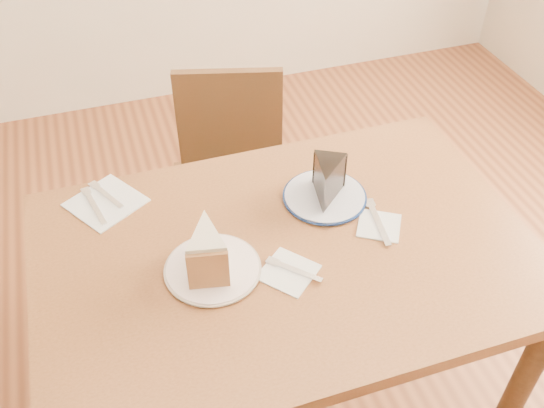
% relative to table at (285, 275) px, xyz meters
% --- Properties ---
extents(ground, '(4.00, 4.00, 0.00)m').
position_rel_table_xyz_m(ground, '(0.00, 0.00, -0.65)').
color(ground, '#522815').
rests_on(ground, ground).
extents(table, '(1.20, 0.80, 0.75)m').
position_rel_table_xyz_m(table, '(0.00, 0.00, 0.00)').
color(table, '#512C16').
rests_on(table, ground).
extents(chair_far, '(0.51, 0.51, 0.84)m').
position_rel_table_xyz_m(chair_far, '(0.01, 0.58, -0.18)').
color(chair_far, '#372010').
rests_on(chair_far, ground).
extents(plate_cream, '(0.22, 0.22, 0.01)m').
position_rel_table_xyz_m(plate_cream, '(-0.19, -0.02, 0.10)').
color(plate_cream, white).
rests_on(plate_cream, table).
extents(plate_navy, '(0.21, 0.21, 0.01)m').
position_rel_table_xyz_m(plate_navy, '(0.16, 0.14, 0.10)').
color(plate_navy, silver).
rests_on(plate_navy, table).
extents(carrot_cake, '(0.11, 0.14, 0.10)m').
position_rel_table_xyz_m(carrot_cake, '(-0.19, -0.00, 0.16)').
color(carrot_cake, '#F0E2C6').
rests_on(carrot_cake, plate_cream).
extents(chocolate_cake, '(0.13, 0.14, 0.10)m').
position_rel_table_xyz_m(chocolate_cake, '(0.15, 0.13, 0.16)').
color(chocolate_cake, black).
rests_on(chocolate_cake, plate_navy).
extents(napkin_cream, '(0.16, 0.16, 0.00)m').
position_rel_table_xyz_m(napkin_cream, '(-0.02, -0.08, 0.10)').
color(napkin_cream, white).
rests_on(napkin_cream, table).
extents(napkin_navy, '(0.14, 0.14, 0.00)m').
position_rel_table_xyz_m(napkin_navy, '(0.25, -0.00, 0.10)').
color(napkin_navy, white).
rests_on(napkin_navy, table).
extents(napkin_spare, '(0.23, 0.23, 0.00)m').
position_rel_table_xyz_m(napkin_spare, '(-0.39, 0.30, 0.10)').
color(napkin_spare, white).
rests_on(napkin_spare, table).
extents(fork_cream, '(0.11, 0.11, 0.00)m').
position_rel_table_xyz_m(fork_cream, '(-0.01, -0.08, 0.10)').
color(fork_cream, silver).
rests_on(fork_cream, napkin_cream).
extents(knife_navy, '(0.04, 0.17, 0.00)m').
position_rel_table_xyz_m(knife_navy, '(0.25, 0.01, 0.10)').
color(knife_navy, silver).
rests_on(knife_navy, napkin_navy).
extents(fork_spare, '(0.08, 0.13, 0.00)m').
position_rel_table_xyz_m(fork_spare, '(-0.39, 0.33, 0.10)').
color(fork_spare, silver).
rests_on(fork_spare, napkin_spare).
extents(knife_spare, '(0.05, 0.16, 0.00)m').
position_rel_table_xyz_m(knife_spare, '(-0.42, 0.29, 0.10)').
color(knife_spare, silver).
rests_on(knife_spare, napkin_spare).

